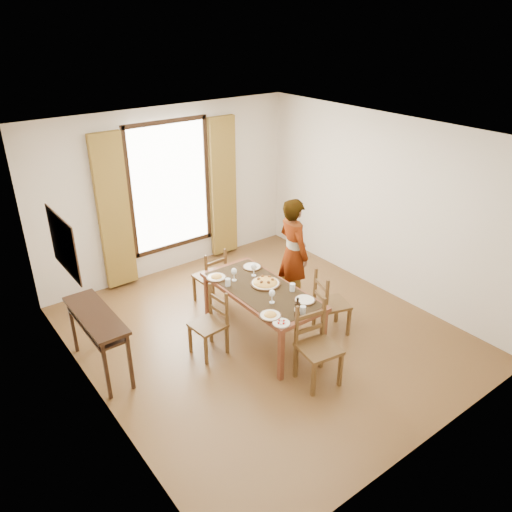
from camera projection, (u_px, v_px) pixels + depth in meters
ground at (264, 333)px, 6.82m from camera, size 5.00×5.00×0.00m
room_shell at (258, 227)px, 6.23m from camera, size 4.60×5.10×2.74m
console_table at (96, 322)px, 5.85m from camera, size 0.38×1.20×0.80m
dining_table at (262, 294)px, 6.44m from camera, size 0.80×1.74×0.76m
chair_west at (210, 325)px, 6.28m from camera, size 0.42×0.42×0.88m
chair_north at (211, 278)px, 7.37m from camera, size 0.41×0.41×0.89m
chair_south at (317, 348)px, 5.77m from camera, size 0.50×0.50×0.99m
chair_east at (330, 305)px, 6.68m from camera, size 0.51×0.51×0.92m
man at (293, 253)px, 7.20m from camera, size 0.69×0.53×1.65m
plate_sw at (270, 314)px, 5.81m from camera, size 0.27×0.27×0.05m
plate_se at (305, 299)px, 6.13m from camera, size 0.27×0.27×0.05m
plate_nw at (217, 276)px, 6.65m from camera, size 0.27×0.27×0.05m
plate_ne at (252, 266)px, 6.92m from camera, size 0.27×0.27×0.05m
pasta_platter at (265, 281)px, 6.48m from camera, size 0.40×0.40×0.10m
caprese_plate at (281, 322)px, 5.68m from camera, size 0.20×0.20×0.04m
wine_glass_a at (272, 296)px, 6.06m from camera, size 0.08×0.08×0.18m
wine_glass_b at (254, 270)px, 6.68m from camera, size 0.08×0.08×0.18m
wine_glass_c at (234, 274)px, 6.56m from camera, size 0.08×0.08×0.18m
tumbler_a at (292, 287)px, 6.34m from camera, size 0.07×0.07×0.10m
tumbler_b at (228, 282)px, 6.46m from camera, size 0.07×0.07×0.10m
tumbler_c at (303, 310)px, 5.86m from camera, size 0.07×0.07×0.10m
wine_bottle at (297, 307)px, 5.77m from camera, size 0.07×0.07×0.25m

